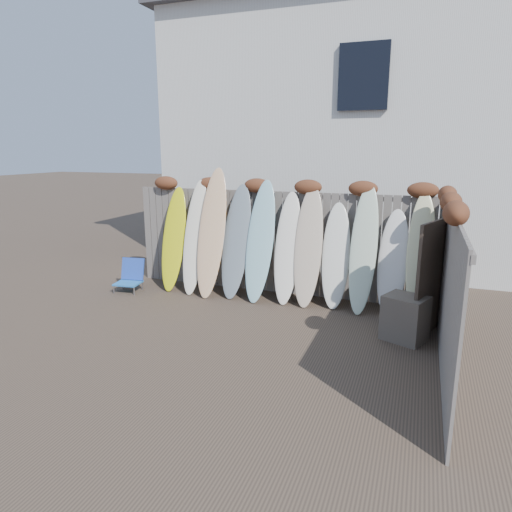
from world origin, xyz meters
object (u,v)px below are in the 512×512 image
(beach_chair, at_px, (130,276))
(wooden_crate, at_px, (405,318))
(lattice_panel, at_px, (432,278))
(surfboard_0, at_px, (174,239))

(beach_chair, height_order, wooden_crate, wooden_crate)
(lattice_panel, relative_size, surfboard_0, 0.83)
(beach_chair, distance_m, wooden_crate, 5.34)
(lattice_panel, xyz_separation_m, surfboard_0, (-4.87, 0.76, 0.14))
(lattice_panel, bearing_deg, beach_chair, -162.60)
(beach_chair, xyz_separation_m, lattice_panel, (5.63, -0.29, 0.59))
(wooden_crate, distance_m, surfboard_0, 4.73)
(beach_chair, relative_size, wooden_crate, 0.93)
(wooden_crate, bearing_deg, surfboard_0, 165.78)
(wooden_crate, distance_m, lattice_panel, 0.75)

